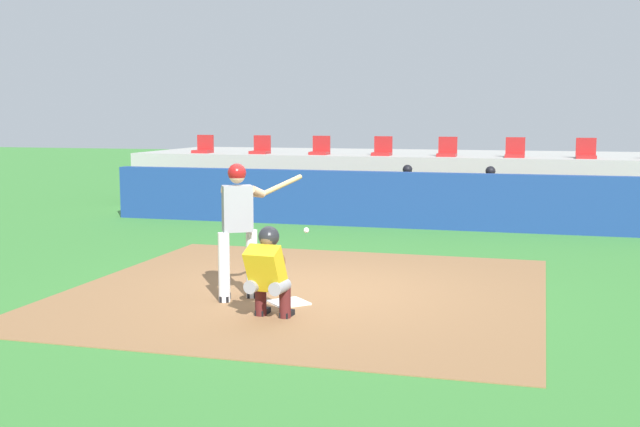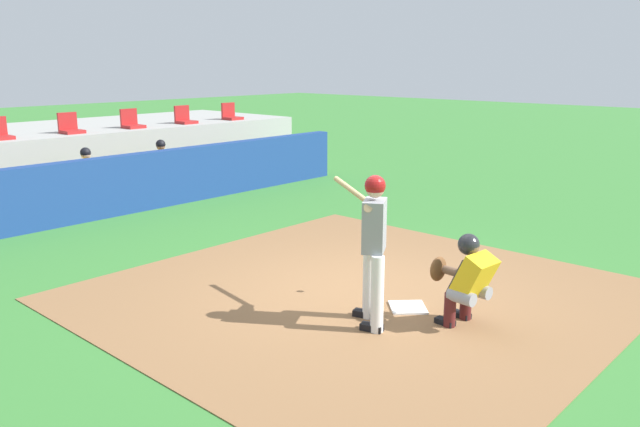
% 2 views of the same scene
% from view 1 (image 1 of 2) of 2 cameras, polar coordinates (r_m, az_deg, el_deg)
% --- Properties ---
extents(ground_plane, '(80.00, 80.00, 0.00)m').
position_cam_1_polar(ground_plane, '(11.08, -0.99, -5.57)').
color(ground_plane, '#387A33').
extents(dirt_infield, '(6.40, 6.40, 0.01)m').
position_cam_1_polar(dirt_infield, '(11.08, -0.99, -5.54)').
color(dirt_infield, olive).
rests_on(dirt_infield, ground).
extents(home_plate, '(0.62, 0.62, 0.02)m').
position_cam_1_polar(home_plate, '(10.33, -2.27, -6.38)').
color(home_plate, white).
rests_on(home_plate, dirt_infield).
extents(batter_at_plate, '(0.81, 1.31, 1.80)m').
position_cam_1_polar(batter_at_plate, '(10.42, -5.80, -0.63)').
color(batter_at_plate, silver).
rests_on(batter_at_plate, ground).
extents(catcher_crouched, '(0.51, 1.78, 1.13)m').
position_cam_1_polar(catcher_crouched, '(9.48, -3.69, -4.00)').
color(catcher_crouched, gray).
rests_on(catcher_crouched, ground).
extents(dugout_wall, '(13.00, 0.30, 1.20)m').
position_cam_1_polar(dugout_wall, '(17.23, 5.24, 0.99)').
color(dugout_wall, navy).
rests_on(dugout_wall, ground).
extents(dugout_bench, '(11.80, 0.44, 0.45)m').
position_cam_1_polar(dugout_bench, '(18.25, 5.80, 0.14)').
color(dugout_bench, olive).
rests_on(dugout_bench, ground).
extents(dugout_player_0, '(0.49, 0.70, 1.30)m').
position_cam_1_polar(dugout_player_0, '(18.03, 6.20, 1.49)').
color(dugout_player_0, '#939399').
rests_on(dugout_player_0, ground).
extents(dugout_player_1, '(0.49, 0.70, 1.30)m').
position_cam_1_polar(dugout_player_1, '(17.82, 12.05, 1.30)').
color(dugout_player_1, '#939399').
rests_on(dugout_player_1, ground).
extents(stands_platform, '(15.00, 4.40, 1.40)m').
position_cam_1_polar(stands_platform, '(21.55, 7.38, 2.46)').
color(stands_platform, '#9E9E99').
rests_on(stands_platform, ground).
extents(stadium_seat_0, '(0.46, 0.46, 0.48)m').
position_cam_1_polar(stadium_seat_0, '(21.62, -8.33, 4.68)').
color(stadium_seat_0, '#A51E1E').
rests_on(stadium_seat_0, stands_platform).
extents(stadium_seat_1, '(0.46, 0.46, 0.48)m').
position_cam_1_polar(stadium_seat_1, '(21.01, -4.27, 4.66)').
color(stadium_seat_1, '#A51E1E').
rests_on(stadium_seat_1, stands_platform).
extents(stadium_seat_2, '(0.46, 0.46, 0.48)m').
position_cam_1_polar(stadium_seat_2, '(20.51, 0.02, 4.62)').
color(stadium_seat_2, '#A51E1E').
rests_on(stadium_seat_2, stands_platform).
extents(stadium_seat_3, '(0.46, 0.46, 0.48)m').
position_cam_1_polar(stadium_seat_3, '(20.13, 4.49, 4.55)').
color(stadium_seat_3, '#A51E1E').
rests_on(stadium_seat_3, stands_platform).
extents(stadium_seat_4, '(0.46, 0.46, 0.48)m').
position_cam_1_polar(stadium_seat_4, '(19.88, 9.10, 4.45)').
color(stadium_seat_4, '#A51E1E').
rests_on(stadium_seat_4, stands_platform).
extents(stadium_seat_5, '(0.46, 0.46, 0.48)m').
position_cam_1_polar(stadium_seat_5, '(19.76, 13.80, 4.32)').
color(stadium_seat_5, '#A51E1E').
rests_on(stadium_seat_5, stands_platform).
extents(stadium_seat_6, '(0.46, 0.46, 0.48)m').
position_cam_1_polar(stadium_seat_6, '(19.77, 18.52, 4.16)').
color(stadium_seat_6, '#A51E1E').
rests_on(stadium_seat_6, stands_platform).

